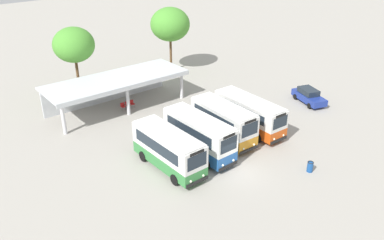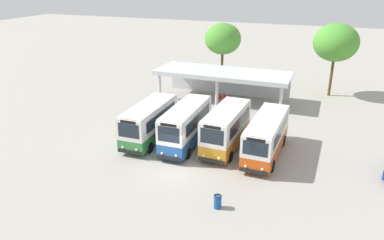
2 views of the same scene
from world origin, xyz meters
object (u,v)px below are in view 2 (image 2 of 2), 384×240
city_bus_nearest_orange (149,121)px  litter_bin_apron (218,202)px  waiting_chair_middle_seat (230,99)px  waiting_chair_second_from_end (225,98)px  city_bus_second_in_row (186,124)px  city_bus_fourth_amber (266,135)px  waiting_chair_end_by_column (220,98)px  city_bus_middle_cream (226,128)px

city_bus_nearest_orange → litter_bin_apron: bearing=-41.4°
litter_bin_apron → waiting_chair_middle_seat: bearing=103.5°
waiting_chair_second_from_end → city_bus_second_in_row: bearing=-89.7°
city_bus_nearest_orange → waiting_chair_second_from_end: bearing=75.1°
city_bus_fourth_amber → waiting_chair_end_by_column: bearing=122.5°
waiting_chair_second_from_end → litter_bin_apron: (5.33, -19.84, -0.07)m
city_bus_nearest_orange → city_bus_middle_cream: (6.68, 0.77, 0.10)m
city_bus_nearest_orange → waiting_chair_end_by_column: size_ratio=8.52×
city_bus_second_in_row → waiting_chair_middle_seat: (0.50, 12.07, -1.40)m
litter_bin_apron → waiting_chair_end_by_column: bearing=106.6°
city_bus_nearest_orange → city_bus_middle_cream: bearing=6.5°
city_bus_nearest_orange → waiting_chair_end_by_column: (2.69, 12.25, -1.29)m
city_bus_fourth_amber → litter_bin_apron: city_bus_fourth_amber is taller
city_bus_middle_cream → waiting_chair_second_from_end: city_bus_middle_cream is taller
waiting_chair_end_by_column → litter_bin_apron: bearing=-73.4°
city_bus_second_in_row → litter_bin_apron: (5.26, -7.78, -1.46)m
city_bus_second_in_row → city_bus_fourth_amber: (6.68, 0.53, -0.14)m
city_bus_second_in_row → waiting_chair_middle_seat: 12.16m
waiting_chair_middle_seat → waiting_chair_second_from_end: bearing=-179.4°
city_bus_middle_cream → waiting_chair_end_by_column: 12.23m
city_bus_nearest_orange → city_bus_second_in_row: size_ratio=0.99×
city_bus_second_in_row → city_bus_middle_cream: city_bus_second_in_row is taller
city_bus_middle_cream → litter_bin_apron: bearing=-77.1°
city_bus_middle_cream → city_bus_fourth_amber: (3.34, -0.03, -0.13)m
city_bus_second_in_row → city_bus_fourth_amber: 6.70m
city_bus_fourth_amber → litter_bin_apron: size_ratio=8.80×
city_bus_middle_cream → waiting_chair_end_by_column: size_ratio=8.19×
waiting_chair_middle_seat → city_bus_nearest_orange: bearing=-107.4°
city_bus_middle_cream → city_bus_second_in_row: bearing=-170.4°
city_bus_middle_cream → litter_bin_apron: (1.92, -8.34, -1.46)m
waiting_chair_end_by_column → waiting_chair_middle_seat: same height
waiting_chair_middle_seat → city_bus_second_in_row: bearing=-92.4°
city_bus_second_in_row → city_bus_fourth_amber: bearing=4.5°
waiting_chair_second_from_end → city_bus_nearest_orange: bearing=-104.9°
city_bus_middle_cream → waiting_chair_end_by_column: (-3.98, 11.48, -1.39)m
waiting_chair_second_from_end → waiting_chair_middle_seat: (0.57, 0.01, 0.00)m
city_bus_fourth_amber → waiting_chair_middle_seat: (-6.18, 11.54, -1.26)m
city_bus_nearest_orange → waiting_chair_end_by_column: bearing=77.6°
city_bus_middle_cream → city_bus_fourth_amber: city_bus_middle_cream is taller
waiting_chair_end_by_column → litter_bin_apron: litter_bin_apron is taller
city_bus_middle_cream → waiting_chair_middle_seat: 11.93m
city_bus_second_in_row → waiting_chair_end_by_column: city_bus_second_in_row is taller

